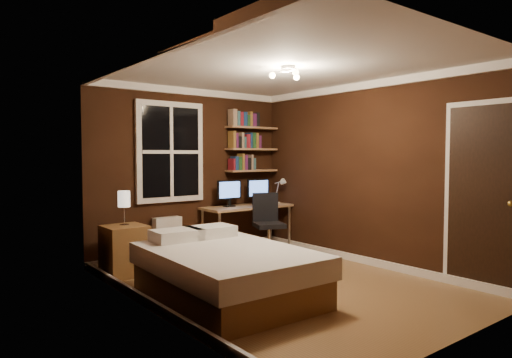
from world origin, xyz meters
TOP-DOWN VIEW (x-y plane):
  - floor at (0.00, 0.00)m, footprint 4.20×4.20m
  - wall_back at (0.00, 2.10)m, footprint 3.20×0.04m
  - wall_left at (-1.60, 0.00)m, footprint 0.04×4.20m
  - wall_right at (1.60, 0.00)m, footprint 0.04×4.20m
  - ceiling at (0.00, 0.00)m, footprint 3.20×4.20m
  - window at (-0.35, 2.06)m, footprint 1.06×0.06m
  - door at (1.59, -1.55)m, footprint 0.03×0.82m
  - door_knob at (1.55, -1.85)m, footprint 0.06×0.06m
  - ceiling_fixture at (0.00, -0.10)m, footprint 0.44×0.44m
  - bookshelf_lower at (1.08, 1.98)m, footprint 0.92×0.22m
  - books_row_lower at (1.08, 1.98)m, footprint 0.48×0.16m
  - bookshelf_middle at (1.08, 1.98)m, footprint 0.92×0.22m
  - books_row_middle at (1.08, 1.98)m, footprint 0.60×0.16m
  - bookshelf_upper at (1.08, 1.98)m, footprint 0.92×0.22m
  - books_row_upper at (1.08, 1.98)m, footprint 0.48×0.16m
  - bed at (-0.79, -0.02)m, footprint 1.45×1.97m
  - nightstand at (-1.27, 1.53)m, footprint 0.50×0.50m
  - bedside_lamp at (-1.27, 1.53)m, footprint 0.15×0.15m
  - radiator at (-0.45, 1.99)m, footprint 0.41×0.14m
  - desk at (0.85, 1.80)m, footprint 1.48×0.56m
  - monitor_left at (0.56, 1.88)m, footprint 0.43×0.12m
  - monitor_right at (1.13, 1.88)m, footprint 0.43×0.12m
  - desk_lamp at (1.47, 1.72)m, footprint 0.14×0.32m
  - office_chair at (0.87, 1.31)m, footprint 0.54×0.54m

SIDE VIEW (x-z plane):
  - floor at x=0.00m, z-range 0.00..0.00m
  - bed at x=-0.79m, z-range -0.05..0.61m
  - radiator at x=-0.45m, z-range 0.00..0.61m
  - nightstand at x=-1.27m, z-range 0.00..0.62m
  - office_chair at x=0.87m, z-range -0.12..0.81m
  - desk at x=0.85m, z-range 0.29..0.99m
  - bedside_lamp at x=-1.27m, z-range 0.62..1.06m
  - monitor_left at x=0.56m, z-range 0.70..1.12m
  - monitor_right at x=1.13m, z-range 0.70..1.12m
  - desk_lamp at x=1.47m, z-range 0.70..1.14m
  - door_knob at x=1.55m, z-range 0.97..1.03m
  - door at x=1.59m, z-range 0.00..2.05m
  - wall_back at x=0.00m, z-range 0.00..2.50m
  - wall_left at x=-1.60m, z-range 0.00..2.50m
  - wall_right at x=1.60m, z-range 0.00..2.50m
  - bookshelf_lower at x=1.08m, z-range 1.24..1.26m
  - books_row_lower at x=1.08m, z-range 1.26..1.49m
  - window at x=-0.35m, z-range 0.82..2.28m
  - bookshelf_middle at x=1.08m, z-range 1.59..1.61m
  - books_row_middle at x=1.08m, z-range 1.61..1.84m
  - bookshelf_upper at x=1.08m, z-range 1.94..1.96m
  - books_row_upper at x=1.08m, z-range 1.96..2.20m
  - ceiling_fixture at x=0.00m, z-range 2.31..2.49m
  - ceiling at x=0.00m, z-range 2.49..2.51m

